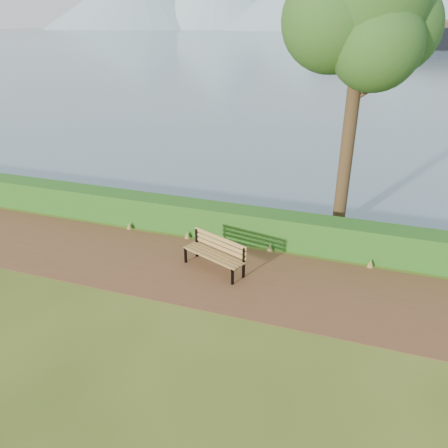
% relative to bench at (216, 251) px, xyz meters
% --- Properties ---
extents(ground, '(140.00, 140.00, 0.00)m').
position_rel_bench_xyz_m(ground, '(-0.41, -0.56, -0.54)').
color(ground, '#435016').
rests_on(ground, ground).
extents(path, '(40.00, 3.40, 0.01)m').
position_rel_bench_xyz_m(path, '(-0.41, -0.26, -0.54)').
color(path, brown).
rests_on(path, ground).
extents(hedge, '(32.00, 0.85, 1.00)m').
position_rel_bench_xyz_m(hedge, '(-0.41, 2.04, -0.04)').
color(hedge, '#214C15').
rests_on(hedge, ground).
extents(water, '(700.00, 510.00, 0.00)m').
position_rel_bench_xyz_m(water, '(-0.41, 259.44, -0.54)').
color(water, slate).
rests_on(water, ground).
extents(bench, '(1.94, 1.22, 0.94)m').
position_rel_bench_xyz_m(bench, '(0.00, 0.00, 0.00)').
color(bench, black).
rests_on(bench, ground).
extents(tree, '(4.34, 3.68, 8.78)m').
position_rel_bench_xyz_m(tree, '(2.95, 3.87, 5.99)').
color(tree, '#372716').
rests_on(tree, ground).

